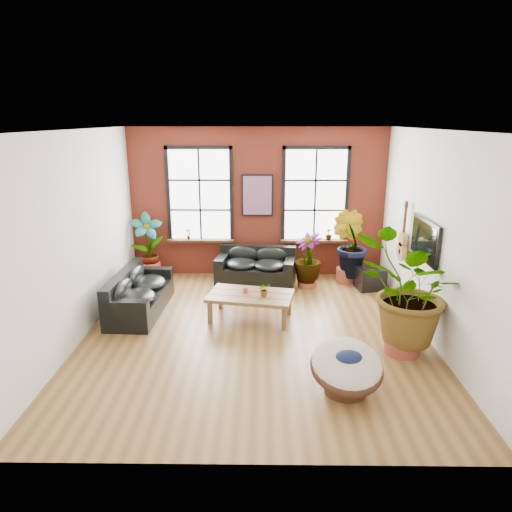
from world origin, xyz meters
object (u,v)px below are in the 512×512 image
Objects in this scene: sofa_back at (256,267)px; sofa_left at (138,294)px; coffee_table at (250,297)px; papasan_chair at (347,367)px.

sofa_back is 2.89m from sofa_left.
sofa_back is 1.11× the size of coffee_table.
coffee_table is 1.52× the size of papasan_chair.
sofa_back is 1.69× the size of papasan_chair.
sofa_left is 2.25m from coffee_table.
papasan_chair is at bearing -124.79° from sofa_left.
sofa_back is at bearing 98.59° from coffee_table.
papasan_chair is (1.30, -4.47, 0.02)m from sofa_back.
papasan_chair is (3.61, -2.74, 0.03)m from sofa_left.
sofa_back is at bearing 100.34° from papasan_chair.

